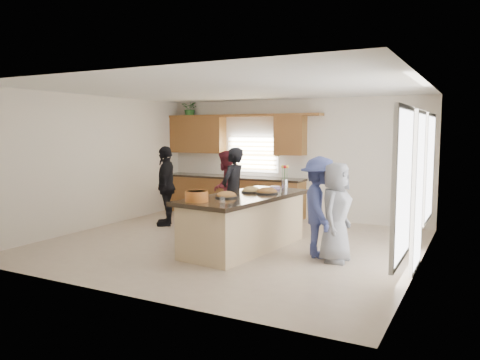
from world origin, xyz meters
The scene contains 18 objects.
floor centered at (0.00, 0.00, 0.00)m, with size 6.50×6.50×0.00m, color #C2AC90.
room_shell centered at (0.00, 0.00, 1.90)m, with size 6.52×6.02×2.81m.
back_cabinetry centered at (-1.47, 2.73, 0.91)m, with size 4.08×0.66×2.46m.
right_wall_glazing centered at (3.22, -0.13, 1.34)m, with size 0.06×4.00×2.25m.
island centered at (0.41, -0.21, 0.45)m, with size 1.46×2.82×0.95m.
platter_front centered at (0.26, -0.60, 0.98)m, with size 0.38×0.38×0.15m.
platter_mid centered at (0.66, 0.17, 0.98)m, with size 0.40×0.40×0.16m.
platter_back centered at (0.33, 0.20, 0.98)m, with size 0.37×0.37×0.15m.
salad_bowl centered at (0.08, -1.22, 1.04)m, with size 0.37×0.37×0.17m.
clear_cup centered at (0.51, -1.16, 1.00)m, with size 0.08×0.08×0.10m, color white.
plate_stack centered at (0.53, 0.84, 0.98)m, with size 0.20×0.20×0.05m, color #A786C4.
flower_vase centered at (0.65, 1.02, 1.18)m, with size 0.14×0.14×0.45m.
potted_plant centered at (-2.71, 2.82, 2.64)m, with size 0.42×0.37×0.47m, color #34772F.
woman_left_back centered at (-0.36, 0.80, 0.87)m, with size 0.63×0.42×1.73m, color black.
woman_left_mid centered at (-1.05, 1.70, 0.81)m, with size 0.79×0.61×1.62m, color #5A1B23.
woman_left_front centered at (-2.06, 0.85, 0.87)m, with size 1.02×0.42×1.73m, color black.
woman_right_back centered at (1.72, -0.10, 0.83)m, with size 1.07×0.61×1.65m, color #39427C.
woman_right_front centered at (2.04, -0.25, 0.79)m, with size 0.77×0.50×1.57m, color slate.
Camera 1 is at (4.06, -7.37, 2.06)m, focal length 35.00 mm.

